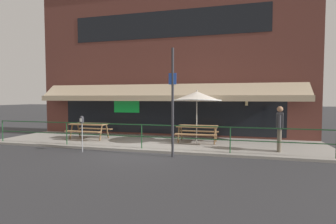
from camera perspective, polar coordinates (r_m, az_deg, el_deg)
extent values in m
plane|color=#2D2D30|center=(10.39, -6.33, -8.71)|extent=(120.00, 120.00, 0.00)
cube|color=gray|center=(12.23, -2.95, -6.65)|extent=(15.00, 4.00, 0.10)
cube|color=brown|center=(14.36, -0.22, 11.26)|extent=(15.00, 0.50, 8.31)
cube|color=black|center=(14.48, -0.50, 18.57)|extent=(10.50, 0.02, 1.40)
cube|color=black|center=(13.98, -0.49, -0.05)|extent=(12.00, 0.02, 2.30)
cube|color=#19D84C|center=(14.70, -9.01, 1.24)|extent=(1.50, 0.02, 0.70)
cube|color=tan|center=(13.45, -1.10, 4.73)|extent=(13.80, 0.92, 0.70)
cube|color=tan|center=(12.95, -1.71, 3.02)|extent=(13.80, 0.08, 0.28)
cube|color=black|center=(13.35, 16.72, 2.59)|extent=(0.04, 0.28, 0.04)
cube|color=black|center=(13.22, 16.73, 1.80)|extent=(0.18, 0.18, 0.28)
cube|color=beige|center=(13.22, 16.73, 1.80)|extent=(0.13, 0.19, 0.20)
cylinder|color=#194723|center=(14.48, -32.34, -3.51)|extent=(0.04, 0.04, 0.95)
cylinder|color=#194723|center=(12.19, -21.18, -4.39)|extent=(0.04, 0.04, 0.95)
cylinder|color=#194723|center=(10.56, -5.76, -5.34)|extent=(0.04, 0.04, 0.95)
cylinder|color=#194723|center=(9.91, 13.39, -5.97)|extent=(0.04, 0.04, 0.95)
cylinder|color=#194723|center=(10.43, 32.81, -5.94)|extent=(0.04, 0.04, 0.95)
cube|color=#194723|center=(10.50, -5.77, -2.78)|extent=(13.80, 0.04, 0.04)
cube|color=#194723|center=(10.56, -5.76, -5.34)|extent=(13.80, 0.03, 0.03)
cube|color=#997047|center=(13.40, -16.77, -2.51)|extent=(1.80, 0.80, 0.05)
cube|color=#997047|center=(12.94, -18.09, -4.07)|extent=(1.80, 0.26, 0.04)
cube|color=#997047|center=(13.92, -15.50, -3.52)|extent=(1.80, 0.26, 0.04)
cylinder|color=brown|center=(12.76, -14.42, -4.43)|extent=(0.07, 0.30, 0.73)
cylinder|color=brown|center=(13.32, -13.08, -4.09)|extent=(0.07, 0.30, 0.73)
cylinder|color=brown|center=(13.61, -20.33, -4.05)|extent=(0.07, 0.30, 0.73)
cylinder|color=brown|center=(14.13, -18.84, -3.77)|extent=(0.07, 0.30, 0.73)
cube|color=#997047|center=(11.89, 6.42, -3.10)|extent=(1.80, 0.80, 0.05)
cube|color=#997047|center=(11.36, 5.98, -4.92)|extent=(1.80, 0.26, 0.04)
cube|color=#997047|center=(12.50, 6.79, -4.18)|extent=(1.80, 0.26, 0.04)
cylinder|color=brown|center=(11.53, 10.13, -5.18)|extent=(0.07, 0.30, 0.73)
cylinder|color=brown|center=(12.16, 10.37, -4.75)|extent=(0.07, 0.30, 0.73)
cylinder|color=brown|center=(11.77, 2.31, -4.97)|extent=(0.07, 0.30, 0.73)
cylinder|color=brown|center=(12.38, 2.94, -4.56)|extent=(0.07, 0.30, 0.73)
cylinder|color=#B7B2A8|center=(11.63, 6.27, -1.21)|extent=(0.04, 0.04, 2.30)
cone|color=silver|center=(11.60, 6.30, 3.47)|extent=(2.10, 2.11, 0.48)
cylinder|color=white|center=(11.60, 6.29, 2.54)|extent=(2.14, 2.14, 0.12)
sphere|color=#B7B2A8|center=(11.60, 6.31, 4.66)|extent=(0.07, 0.07, 0.07)
cylinder|color=#665B4C|center=(10.65, 23.04, -5.75)|extent=(0.15, 0.15, 0.86)
cylinder|color=#665B4C|center=(10.85, 23.08, -5.59)|extent=(0.15, 0.15, 0.86)
cube|color=#38383D|center=(10.67, 23.15, -1.79)|extent=(0.31, 0.44, 0.60)
cylinder|color=#38383D|center=(10.41, 23.09, -2.07)|extent=(0.10, 0.10, 0.54)
cylinder|color=#38383D|center=(10.93, 23.19, -1.84)|extent=(0.10, 0.10, 0.54)
sphere|color=#9E7051|center=(10.64, 23.20, 0.57)|extent=(0.22, 0.22, 0.22)
cylinder|color=gray|center=(10.82, -18.18, -5.27)|extent=(0.04, 0.04, 1.15)
cylinder|color=#2D2D33|center=(10.75, -18.24, -1.71)|extent=(0.15, 0.15, 0.20)
sphere|color=#2D2D33|center=(10.74, -18.25, -1.18)|extent=(0.14, 0.14, 0.14)
cube|color=silver|center=(10.68, -18.48, -1.69)|extent=(0.08, 0.01, 0.13)
cylinder|color=#2D2D33|center=(9.30, 1.02, 1.98)|extent=(0.09, 0.09, 3.88)
cube|color=blue|center=(9.30, 0.99, 7.24)|extent=(0.28, 0.02, 0.40)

